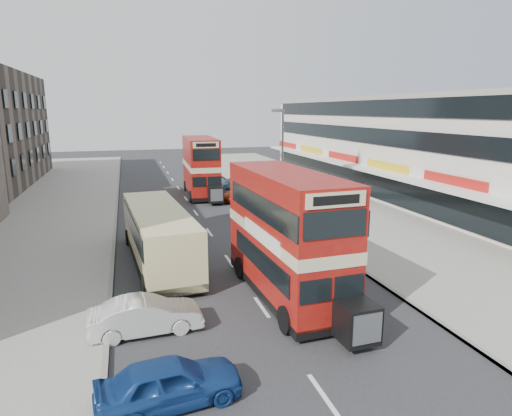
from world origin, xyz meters
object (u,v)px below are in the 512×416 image
object	(u,v)px
bus_main	(287,235)
coach	(159,234)
pedestrian_near	(324,214)
car_right_b	(247,194)
bus_second	(201,166)
car_left_near	(170,382)
cyclist	(262,206)
car_left_front	(146,316)
pedestrian_far	(257,177)
car_right_c	(232,183)
car_right_a	(265,206)
street_lamp	(282,153)

from	to	relation	value
bus_main	coach	world-z (taller)	bus_main
coach	pedestrian_near	xyz separation A→B (m)	(11.46, 3.93, -0.63)
car_right_b	bus_second	bearing A→B (deg)	-146.19
car_left_near	cyclist	bearing A→B (deg)	-30.88
car_right_b	car_left_front	bearing A→B (deg)	-31.23
car_left_front	pedestrian_far	size ratio (longest dim) A/B	2.35
car_right_c	pedestrian_near	xyz separation A→B (m)	(2.44, -17.22, 0.40)
coach	car_right_c	world-z (taller)	coach
car_right_a	car_right_b	world-z (taller)	car_right_b
pedestrian_near	cyclist	bearing A→B (deg)	-78.84
bus_main	street_lamp	bearing A→B (deg)	-111.12
street_lamp	coach	world-z (taller)	street_lamp
bus_main	coach	size ratio (longest dim) A/B	0.91
coach	car_right_b	bearing A→B (deg)	54.20
car_left_front	car_right_c	xyz separation A→B (m)	(10.07, 28.74, -0.06)
car_right_c	pedestrian_far	xyz separation A→B (m)	(2.93, 0.94, 0.41)
coach	pedestrian_far	distance (m)	25.12
car_right_a	pedestrian_far	bearing A→B (deg)	173.96
cyclist	pedestrian_far	bearing A→B (deg)	75.65
bus_second	pedestrian_near	xyz separation A→B (m)	(6.12, -14.49, -1.79)
pedestrian_far	bus_second	bearing A→B (deg)	176.81
bus_second	pedestrian_near	distance (m)	15.83
cyclist	bus_second	bearing A→B (deg)	107.87
coach	car_left_front	bearing A→B (deg)	-102.45
car_right_b	car_left_near	bearing A→B (deg)	-26.79
car_right_a	car_right_c	xyz separation A→B (m)	(0.17, 11.92, -0.03)
car_right_c	car_right_a	bearing A→B (deg)	-7.29
coach	car_left_near	world-z (taller)	coach
car_left_front	car_right_b	world-z (taller)	car_left_front
car_left_near	cyclist	world-z (taller)	cyclist
bus_second	car_right_c	world-z (taller)	bus_second
bus_second	pedestrian_near	size ratio (longest dim) A/B	5.64
car_left_near	car_right_a	world-z (taller)	car_left_near
bus_main	car_right_c	size ratio (longest dim) A/B	2.71
bus_main	pedestrian_near	bearing A→B (deg)	-125.44
bus_second	car_right_c	distance (m)	5.08
coach	pedestrian_near	size ratio (longest dim) A/B	6.18
pedestrian_far	car_right_a	bearing A→B (deg)	-135.77
bus_main	bus_second	size ratio (longest dim) A/B	1.00
street_lamp	car_right_a	bearing A→B (deg)	180.00
car_left_near	pedestrian_far	bearing A→B (deg)	-27.47
bus_second	car_right_a	xyz separation A→B (m)	(3.51, -9.20, -2.15)
bus_second	car_left_front	distance (m)	26.87
street_lamp	car_left_near	world-z (taller)	street_lamp
coach	car_right_a	distance (m)	12.82
bus_second	bus_main	bearing A→B (deg)	91.66
bus_second	pedestrian_far	bearing A→B (deg)	-148.58
bus_second	pedestrian_near	world-z (taller)	bus_second
car_right_a	bus_main	bearing A→B (deg)	-6.60
street_lamp	car_right_a	xyz separation A→B (m)	(-1.33, 0.00, -4.14)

